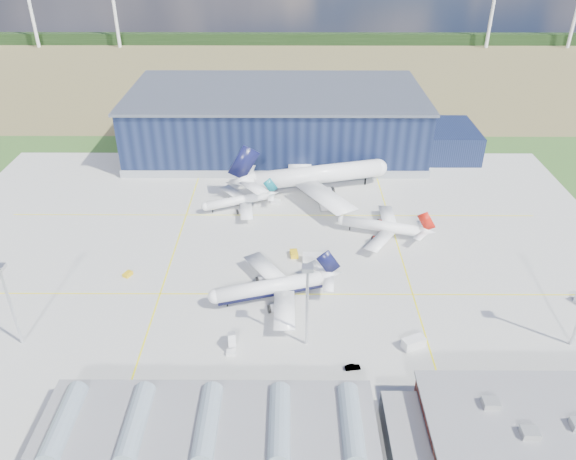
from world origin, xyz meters
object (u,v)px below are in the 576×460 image
(gse_tug_a, at_px, (294,254))
(gse_cart_b, at_px, (276,202))
(hangar, at_px, (283,124))
(airstair, at_px, (232,342))
(gse_van_c, at_px, (413,343))
(car_a, at_px, (278,389))
(ops_building, at_px, (540,431))
(gse_van_a, at_px, (312,258))
(light_mast_west, at_px, (7,293))
(airliner_widebody, at_px, (317,166))
(airliner_regional, at_px, (237,197))
(airliner_red, at_px, (381,221))
(car_b, at_px, (353,367))
(airliner_navy, at_px, (270,280))
(gse_tug_b, at_px, (128,274))
(light_mast_center, at_px, (307,293))

(gse_tug_a, relative_size, gse_cart_b, 1.13)
(hangar, bearing_deg, airstair, -94.95)
(gse_van_c, relative_size, car_a, 1.43)
(hangar, relative_size, ops_building, 3.15)
(gse_tug_a, distance_m, airstair, 43.24)
(gse_van_a, bearing_deg, gse_van_c, -147.54)
(light_mast_west, relative_size, airliner_widebody, 0.37)
(airliner_widebody, distance_m, gse_van_c, 88.09)
(airliner_regional, bearing_deg, gse_tug_a, 100.85)
(ops_building, distance_m, gse_cart_b, 117.26)
(airliner_regional, relative_size, gse_cart_b, 8.77)
(gse_cart_b, bearing_deg, car_a, -164.42)
(airliner_red, bearing_deg, gse_van_a, 51.19)
(gse_van_c, relative_size, car_b, 1.54)
(airliner_navy, relative_size, gse_tug_a, 10.25)
(hangar, bearing_deg, gse_tug_b, -114.52)
(airliner_regional, bearing_deg, gse_van_c, 102.31)
(gse_cart_b, bearing_deg, gse_van_a, -148.32)
(ops_building, relative_size, gse_tug_a, 12.44)
(ops_building, distance_m, gse_van_c, 34.73)
(light_mast_center, distance_m, airliner_navy, 22.33)
(airliner_red, height_order, gse_cart_b, airliner_red)
(airliner_regional, relative_size, gse_tug_a, 7.77)
(hangar, xyz_separation_m, airliner_regional, (-15.48, -54.80, -6.93))
(ops_building, relative_size, airliner_navy, 1.21)
(airliner_red, bearing_deg, car_a, 81.38)
(light_mast_west, xyz_separation_m, airliner_widebody, (75.91, 84.21, -5.33))
(airliner_red, bearing_deg, car_b, 93.10)
(gse_tug_a, bearing_deg, airliner_navy, -114.58)
(hangar, distance_m, gse_van_c, 130.62)
(gse_tug_b, bearing_deg, airstair, -15.83)
(gse_tug_b, bearing_deg, airliner_navy, 11.88)
(ops_building, bearing_deg, hangar, 108.63)
(car_b, bearing_deg, airliner_red, -22.64)
(gse_van_a, xyz_separation_m, car_b, (7.88, -45.16, -0.69))
(light_mast_center, bearing_deg, hangar, 93.30)
(gse_van_a, bearing_deg, hangar, 7.06)
(airliner_navy, xyz_separation_m, gse_van_a, (12.20, 18.51, -4.89))
(ops_building, xyz_separation_m, airstair, (-63.10, 28.92, -3.36))
(gse_tug_a, bearing_deg, hangar, 85.67)
(gse_van_c, bearing_deg, hangar, -8.94)
(gse_cart_b, bearing_deg, hangar, 11.71)
(airliner_regional, distance_m, gse_van_a, 42.18)
(gse_tug_b, xyz_separation_m, gse_van_a, (53.83, 7.94, 0.71))
(airliner_regional, distance_m, gse_tug_a, 36.73)
(hangar, bearing_deg, car_b, -82.39)
(car_b, bearing_deg, gse_tug_a, 6.56)
(ops_building, xyz_separation_m, gse_tug_a, (-47.80, 69.36, -4.02))
(gse_tug_a, bearing_deg, car_a, -101.31)
(airliner_red, bearing_deg, gse_tug_a, 40.92)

